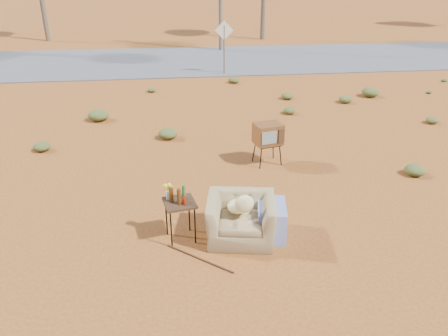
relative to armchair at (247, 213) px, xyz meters
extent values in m
plane|color=#95541D|center=(-0.36, 0.12, -0.46)|extent=(140.00, 140.00, 0.00)
cube|color=#565659|center=(-0.36, 15.12, -0.44)|extent=(140.00, 7.00, 0.04)
imported|color=#937B50|center=(-0.10, 0.00, 0.03)|extent=(1.25, 0.92, 0.99)
ellipsoid|color=beige|center=(-0.14, 0.06, 0.11)|extent=(0.36, 0.36, 0.21)
ellipsoid|color=beige|center=(-0.08, -0.20, 0.30)|extent=(0.32, 0.16, 0.32)
cube|color=navy|center=(0.44, 0.01, -0.17)|extent=(0.59, 0.81, 0.58)
cube|color=black|center=(1.00, 2.95, 0.03)|extent=(0.62, 0.53, 0.03)
cylinder|color=black|center=(0.80, 2.70, -0.22)|extent=(0.03, 0.03, 0.50)
cylinder|color=black|center=(1.29, 2.81, -0.22)|extent=(0.03, 0.03, 0.50)
cylinder|color=black|center=(0.71, 3.08, -0.22)|extent=(0.03, 0.03, 0.50)
cylinder|color=black|center=(1.20, 3.19, -0.22)|extent=(0.03, 0.03, 0.50)
cube|color=brown|center=(1.00, 2.95, 0.28)|extent=(0.70, 0.60, 0.48)
cube|color=gray|center=(0.97, 2.68, 0.28)|extent=(0.36, 0.10, 0.30)
cube|color=#472D19|center=(1.26, 2.75, 0.28)|extent=(0.14, 0.05, 0.34)
cube|color=#3B2815|center=(-1.12, 0.08, 0.24)|extent=(0.59, 0.59, 0.04)
cylinder|color=black|center=(-1.28, -0.16, -0.11)|extent=(0.02, 0.02, 0.71)
cylinder|color=black|center=(-0.88, -0.08, -0.11)|extent=(0.02, 0.02, 0.71)
cylinder|color=black|center=(-1.36, 0.24, -0.11)|extent=(0.02, 0.02, 0.71)
cylinder|color=black|center=(-0.96, 0.31, -0.11)|extent=(0.02, 0.02, 0.71)
cylinder|color=#4D290C|center=(-1.25, 0.10, 0.39)|extent=(0.07, 0.07, 0.26)
cylinder|color=#4D290C|center=(-1.12, -0.01, 0.40)|extent=(0.07, 0.07, 0.28)
cylinder|color=#306029|center=(-1.04, 0.20, 0.38)|extent=(0.06, 0.06, 0.24)
cylinder|color=red|center=(-1.04, -0.01, 0.33)|extent=(0.06, 0.06, 0.13)
cylinder|color=silver|center=(-1.30, 0.20, 0.33)|extent=(0.08, 0.08, 0.14)
ellipsoid|color=yellow|center=(-1.30, 0.20, 0.49)|extent=(0.16, 0.16, 0.12)
cylinder|color=#502C15|center=(-0.86, -0.54, -0.45)|extent=(1.01, 0.87, 0.03)
cylinder|color=brown|center=(1.14, 12.12, 0.54)|extent=(0.06, 0.06, 2.00)
cube|color=silver|center=(1.14, 12.12, 1.34)|extent=(0.78, 0.04, 0.78)
ellipsoid|color=#4B5424|center=(4.14, 1.92, -0.34)|extent=(0.44, 0.44, 0.24)
ellipsoid|color=#4B5424|center=(-3.36, 6.62, -0.30)|extent=(0.60, 0.60, 0.33)
ellipsoid|color=#4B5424|center=(6.44, 5.12, -0.37)|extent=(0.36, 0.36, 0.20)
ellipsoid|color=#4B5424|center=(2.84, 8.12, -0.35)|extent=(0.40, 0.40, 0.22)
ellipsoid|color=#4B5424|center=(-1.86, 9.62, -0.38)|extent=(0.30, 0.30, 0.17)
camera|label=1|loc=(-1.17, -6.25, 3.84)|focal=35.00mm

